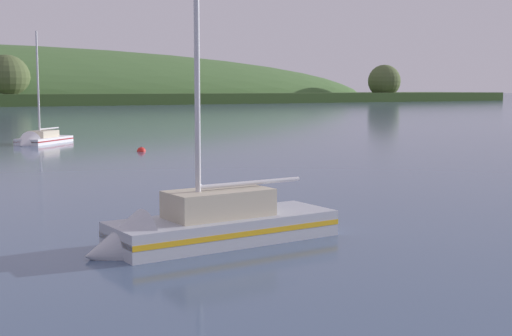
# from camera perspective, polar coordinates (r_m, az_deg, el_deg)

# --- Properties ---
(sailboat_near_mooring) EXTENTS (6.95, 7.18, 12.34)m
(sailboat_near_mooring) POSITION_cam_1_polar(r_m,az_deg,el_deg) (72.64, -17.30, 2.06)
(sailboat_near_mooring) COLOR white
(sailboat_near_mooring) RESTS_ON ground
(sailboat_midwater_white) EXTENTS (9.58, 3.73, 15.94)m
(sailboat_midwater_white) POSITION_cam_1_polar(r_m,az_deg,el_deg) (24.71, -4.64, -5.44)
(sailboat_midwater_white) COLOR #ADB2BC
(sailboat_midwater_white) RESTS_ON ground
(mooring_buoy_midchannel) EXTENTS (0.77, 0.77, 0.85)m
(mooring_buoy_midchannel) POSITION_cam_1_polar(r_m,az_deg,el_deg) (61.99, -9.35, 1.34)
(mooring_buoy_midchannel) COLOR red
(mooring_buoy_midchannel) RESTS_ON ground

